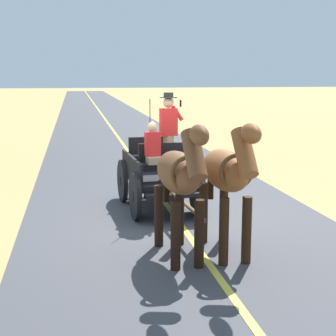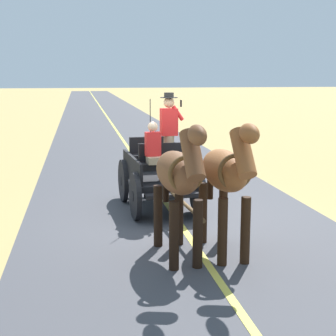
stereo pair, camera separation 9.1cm
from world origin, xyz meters
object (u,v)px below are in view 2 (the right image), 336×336
object	(u,v)px
horse_drawn_carriage	(159,172)
horse_near_side	(226,174)
traffic_cone	(244,167)
horse_off_side	(179,176)

from	to	relation	value
horse_drawn_carriage	horse_near_side	size ratio (longest dim) A/B	2.04
horse_drawn_carriage	traffic_cone	xyz separation A→B (m)	(-2.93, -3.13, -0.57)
horse_near_side	traffic_cone	world-z (taller)	horse_near_side
horse_drawn_carriage	traffic_cone	world-z (taller)	horse_drawn_carriage
horse_drawn_carriage	horse_off_side	world-z (taller)	horse_drawn_carriage
traffic_cone	horse_drawn_carriage	bearing A→B (deg)	46.90
horse_drawn_carriage	horse_off_side	size ratio (longest dim) A/B	2.04
horse_drawn_carriage	horse_near_side	xyz separation A→B (m)	(-0.59, 3.00, 0.51)
horse_off_side	traffic_cone	bearing A→B (deg)	-116.71
horse_drawn_carriage	horse_near_side	distance (m)	3.09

